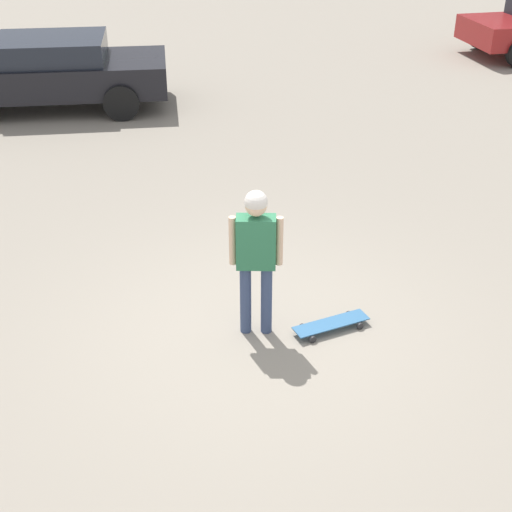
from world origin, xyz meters
name	(u,v)px	position (x,y,z in m)	size (l,w,h in m)	color
ground_plane	(256,331)	(0.00, 0.00, 0.00)	(220.00, 220.00, 0.00)	gray
person	(256,247)	(0.00, 0.00, 1.01)	(0.47, 0.38, 1.62)	#38476B
skateboard	(331,324)	(0.66, 0.45, 0.07)	(0.63, 0.82, 0.09)	#336693
car_parked_near	(48,71)	(-7.50, 4.18, 0.73)	(4.72, 4.39, 1.37)	black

